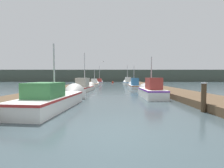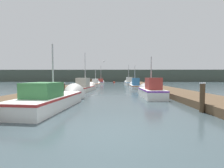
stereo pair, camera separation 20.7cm
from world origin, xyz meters
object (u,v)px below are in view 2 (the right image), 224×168
(mooring_piling_0, at_px, (91,82))
(channel_buoy, at_px, (114,82))
(fishing_boat_6, at_px, (101,82))
(mooring_piling_1, at_px, (202,97))
(mooring_piling_2, at_px, (136,83))
(fishing_boat_3, at_px, (135,85))
(fishing_boat_5, at_px, (128,82))
(seagull_lead, at_px, (104,62))
(fishing_boat_0, at_px, (56,98))
(fishing_boat_1, at_px, (151,91))
(fishing_boat_2, at_px, (86,87))
(mooring_piling_3, at_px, (63,89))
(fishing_boat_4, at_px, (96,84))

(mooring_piling_0, xyz_separation_m, channel_buoy, (4.43, 12.73, -0.50))
(fishing_boat_6, distance_m, mooring_piling_1, 30.09)
(mooring_piling_1, relative_size, mooring_piling_2, 1.28)
(fishing_boat_3, distance_m, fishing_boat_5, 9.26)
(seagull_lead, bearing_deg, fishing_boat_0, 146.34)
(fishing_boat_1, bearing_deg, seagull_lead, 113.28)
(fishing_boat_2, distance_m, mooring_piling_0, 10.75)
(fishing_boat_1, relative_size, fishing_boat_3, 0.77)
(mooring_piling_2, bearing_deg, fishing_boat_3, -100.15)
(fishing_boat_6, relative_size, mooring_piling_2, 4.43)
(fishing_boat_3, xyz_separation_m, mooring_piling_3, (-7.51, -9.63, 0.13))
(fishing_boat_3, xyz_separation_m, fishing_boat_6, (-6.29, 13.66, -0.04))
(fishing_boat_2, distance_m, fishing_boat_5, 15.34)
(mooring_piling_1, bearing_deg, fishing_boat_4, 110.36)
(mooring_piling_2, bearing_deg, mooring_piling_3, -117.70)
(mooring_piling_3, relative_size, seagull_lead, 2.11)
(fishing_boat_0, distance_m, mooring_piling_1, 7.53)
(fishing_boat_4, height_order, seagull_lead, seagull_lead)
(fishing_boat_4, xyz_separation_m, mooring_piling_0, (-1.08, 1.40, 0.25))
(fishing_boat_5, height_order, mooring_piling_3, fishing_boat_5)
(fishing_boat_6, bearing_deg, mooring_piling_0, -99.18)
(fishing_boat_4, height_order, channel_buoy, fishing_boat_4)
(fishing_boat_2, xyz_separation_m, fishing_boat_5, (6.45, 13.92, 0.03))
(fishing_boat_0, distance_m, fishing_boat_4, 18.76)
(fishing_boat_5, bearing_deg, fishing_boat_6, 142.91)
(fishing_boat_1, relative_size, seagull_lead, 8.06)
(channel_buoy, bearing_deg, fishing_boat_5, -72.15)
(fishing_boat_5, bearing_deg, mooring_piling_3, -113.53)
(fishing_boat_4, height_order, mooring_piling_1, fishing_boat_4)
(mooring_piling_2, height_order, seagull_lead, seagull_lead)
(mooring_piling_1, xyz_separation_m, channel_buoy, (-4.14, 34.29, -0.54))
(fishing_boat_2, bearing_deg, seagull_lead, 75.50)
(fishing_boat_6, bearing_deg, fishing_boat_3, -65.18)
(fishing_boat_2, bearing_deg, fishing_boat_3, 40.87)
(fishing_boat_2, height_order, fishing_boat_5, fishing_boat_2)
(fishing_boat_0, distance_m, seagull_lead, 15.04)
(fishing_boat_3, height_order, fishing_boat_5, fishing_boat_5)
(fishing_boat_2, bearing_deg, fishing_boat_5, 70.33)
(fishing_boat_4, height_order, fishing_boat_6, fishing_boat_6)
(mooring_piling_1, bearing_deg, fishing_boat_6, 104.08)
(fishing_boat_0, bearing_deg, fishing_boat_2, 96.28)
(fishing_boat_2, relative_size, mooring_piling_1, 3.96)
(mooring_piling_3, bearing_deg, fishing_boat_6, 86.99)
(mooring_piling_0, bearing_deg, fishing_boat_4, -52.30)
(fishing_boat_2, xyz_separation_m, channel_buoy, (3.39, 23.43, -0.33))
(fishing_boat_1, xyz_separation_m, mooring_piling_1, (1.13, -5.25, 0.18))
(fishing_boat_0, distance_m, fishing_boat_1, 7.35)
(fishing_boat_0, xyz_separation_m, fishing_boat_6, (0.07, 27.79, -0.06))
(fishing_boat_2, height_order, mooring_piling_3, fishing_boat_2)
(fishing_boat_0, distance_m, mooring_piling_3, 4.65)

